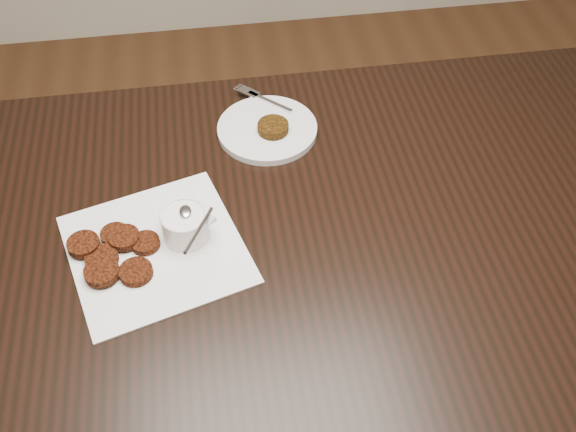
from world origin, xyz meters
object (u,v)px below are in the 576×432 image
object	(u,v)px
table	(308,334)
napkin	(156,249)
sauce_ramekin	(183,213)
plate_with_patty	(267,126)

from	to	relation	value
table	napkin	xyz separation A→B (m)	(-0.29, -0.01, 0.38)
table	sauce_ramekin	world-z (taller)	sauce_ramekin
sauce_ramekin	table	bearing A→B (deg)	-3.67
table	plate_with_patty	bearing A→B (deg)	99.69
sauce_ramekin	plate_with_patty	distance (m)	0.33
sauce_ramekin	napkin	bearing A→B (deg)	-158.42
sauce_ramekin	plate_with_patty	bearing A→B (deg)	55.51
napkin	plate_with_patty	size ratio (longest dim) A/B	1.41
table	napkin	world-z (taller)	napkin
table	sauce_ramekin	xyz separation A→B (m)	(-0.23, 0.02, 0.44)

